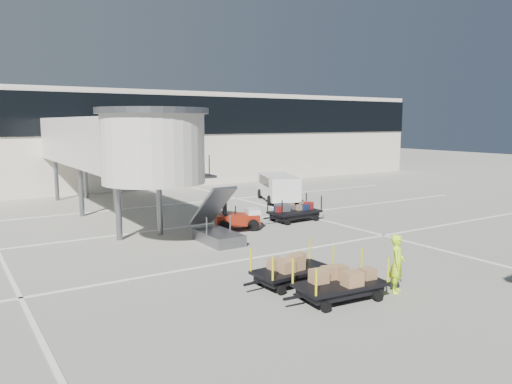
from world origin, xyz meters
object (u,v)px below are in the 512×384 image
Objects in this scene: suitcase_cart at (295,212)px; box_cart_far at (292,271)px; box_cart_near at (337,284)px; ground_worker at (397,264)px; minivan at (278,185)px; baggage_tug at (238,219)px.

box_cart_far is (-6.64, -8.63, -0.04)m from suitcase_cart.
suitcase_cart is at bearing 63.94° from box_cart_near.
box_cart_far is 1.76× the size of ground_worker.
minivan is at bearing 60.51° from suitcase_cart.
minivan is at bearing 63.42° from baggage_tug.
suitcase_cart is 1.88× the size of ground_worker.
box_cart_near is 19.41m from minivan.
baggage_tug is 10.95m from ground_worker.
suitcase_cart is at bearing 49.84° from box_cart_far.
box_cart_near is (-6.34, -10.55, -0.01)m from suitcase_cart.
baggage_tug is 0.69× the size of suitcase_cart.
minivan is at bearing 53.82° from box_cart_far.
suitcase_cart is (3.67, 0.09, -0.02)m from baggage_tug.
suitcase_cart is 1.03× the size of box_cart_near.
box_cart_far is at bearing 104.13° from box_cart_near.
suitcase_cart is at bearing 35.06° from ground_worker.
box_cart_near is at bearing -123.01° from suitcase_cart.
ground_worker is at bearing -7.84° from box_cart_near.
ground_worker is 0.37× the size of minivan.
box_cart_near reaches higher than box_cart_far.
suitcase_cart is 11.82m from ground_worker.
ground_worker is (2.41, -2.39, 0.48)m from box_cart_far.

